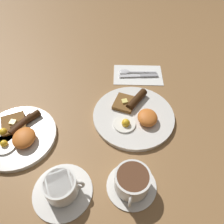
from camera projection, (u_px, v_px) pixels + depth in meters
The scene contains 8 objects.
ground_plane at pixel (133, 117), 0.79m from camera, with size 3.00×3.00×0.00m, color olive.
breakfast_plate_near at pixel (134, 115), 0.78m from camera, with size 0.29×0.29×0.05m.
breakfast_plate_far at pixel (18, 135), 0.72m from camera, with size 0.26×0.26×0.05m.
teacup_near at pixel (132, 182), 0.60m from camera, with size 0.14×0.14×0.07m.
teacup_far at pixel (61, 188), 0.59m from camera, with size 0.17×0.17×0.07m.
napkin at pixel (138, 75), 0.94m from camera, with size 0.13×0.21×0.01m, color white.
knife at pixel (140, 76), 0.93m from camera, with size 0.02×0.17×0.01m.
spoon at pixel (128, 72), 0.94m from camera, with size 0.03×0.16×0.01m.
Camera 1 is at (-0.50, 0.08, 0.61)m, focal length 35.00 mm.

